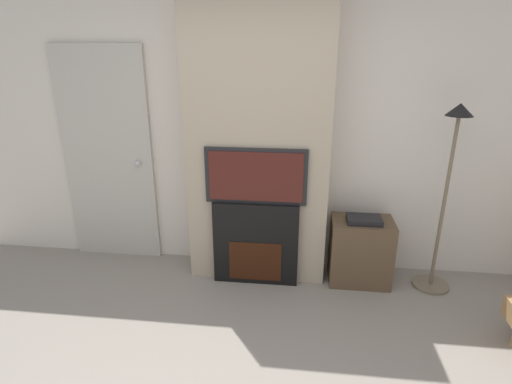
{
  "coord_description": "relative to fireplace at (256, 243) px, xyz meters",
  "views": [
    {
      "loc": [
        0.38,
        -1.61,
        2.05
      ],
      "look_at": [
        0.0,
        1.62,
        0.88
      ],
      "focal_mm": 28.0,
      "sensor_mm": 36.0,
      "label": 1
    }
  ],
  "objects": [
    {
      "name": "chimney_breast",
      "position": [
        0.0,
        0.19,
        0.96
      ],
      "size": [
        1.24,
        0.38,
        2.7
      ],
      "color": "tan",
      "rests_on": "ground_plane"
    },
    {
      "name": "floor_lamp",
      "position": [
        1.6,
        0.08,
        0.61
      ],
      "size": [
        0.32,
        0.32,
        1.65
      ],
      "color": "#726651",
      "rests_on": "ground_plane"
    },
    {
      "name": "wall_back",
      "position": [
        0.0,
        0.41,
        0.96
      ],
      "size": [
        6.0,
        0.06,
        2.7
      ],
      "color": "silver",
      "rests_on": "ground_plane"
    },
    {
      "name": "television",
      "position": [
        0.0,
        -0.0,
        0.64
      ],
      "size": [
        0.88,
        0.07,
        0.49
      ],
      "color": "black",
      "rests_on": "fireplace"
    },
    {
      "name": "entry_door",
      "position": [
        -1.5,
        0.35,
        0.66
      ],
      "size": [
        0.9,
        0.09,
        2.1
      ],
      "color": "#BCB7AD",
      "rests_on": "ground_plane"
    },
    {
      "name": "media_stand",
      "position": [
        0.95,
        0.1,
        -0.07
      ],
      "size": [
        0.54,
        0.37,
        0.66
      ],
      "color": "brown",
      "rests_on": "ground_plane"
    },
    {
      "name": "fireplace",
      "position": [
        0.0,
        0.0,
        0.0
      ],
      "size": [
        0.77,
        0.15,
        0.78
      ],
      "color": "black",
      "rests_on": "ground_plane"
    }
  ]
}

